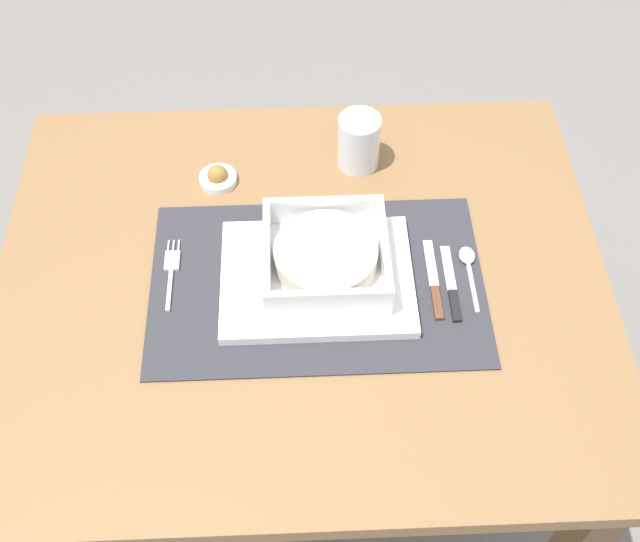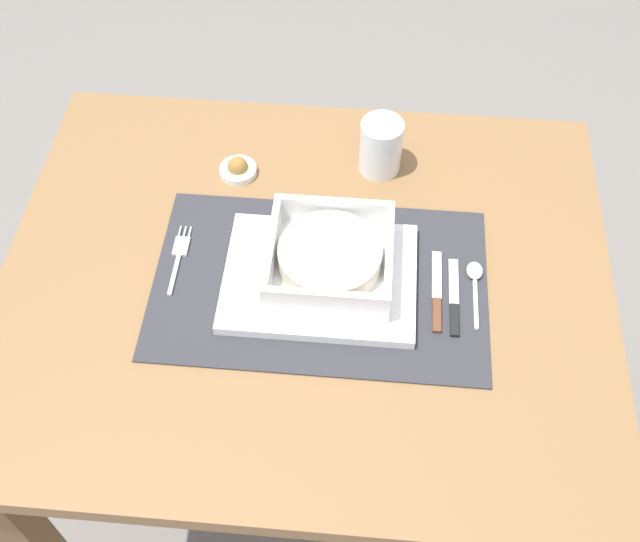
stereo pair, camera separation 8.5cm
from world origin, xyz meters
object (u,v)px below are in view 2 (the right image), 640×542
(dining_table, at_px, (306,316))
(drinking_glass, at_px, (381,148))
(fork, at_px, (179,254))
(spoon, at_px, (475,278))
(butter_knife, at_px, (454,302))
(porridge_bowl, at_px, (330,258))
(bread_knife, at_px, (437,296))
(condiment_saucer, at_px, (238,169))

(dining_table, height_order, drinking_glass, drinking_glass)
(fork, height_order, spoon, spoon)
(spoon, xyz_separation_m, butter_knife, (-0.03, -0.04, -0.00))
(dining_table, bearing_deg, porridge_bowl, 8.70)
(bread_knife, bearing_deg, spoon, 30.61)
(fork, height_order, butter_knife, butter_knife)
(porridge_bowl, height_order, condiment_saucer, porridge_bowl)
(dining_table, relative_size, condiment_saucer, 14.97)
(bread_knife, xyz_separation_m, condiment_saucer, (-0.32, 0.22, 0.00))
(dining_table, bearing_deg, spoon, 3.47)
(fork, bearing_deg, drinking_glass, 34.22)
(porridge_bowl, relative_size, fork, 1.37)
(butter_knife, height_order, condiment_saucer, condiment_saucer)
(porridge_bowl, xyz_separation_m, butter_knife, (0.18, -0.03, -0.04))
(porridge_bowl, distance_m, spoon, 0.21)
(butter_knife, xyz_separation_m, bread_knife, (-0.02, 0.01, -0.00))
(fork, height_order, drinking_glass, drinking_glass)
(dining_table, height_order, butter_knife, butter_knife)
(fork, distance_m, butter_knife, 0.41)
(spoon, bearing_deg, bread_knife, -147.78)
(dining_table, distance_m, butter_knife, 0.24)
(butter_knife, xyz_separation_m, condiment_saucer, (-0.34, 0.23, 0.00))
(spoon, distance_m, butter_knife, 0.05)
(dining_table, bearing_deg, drinking_glass, 67.08)
(butter_knife, height_order, drinking_glass, drinking_glass)
(fork, height_order, bread_knife, bread_knife)
(fork, distance_m, condiment_saucer, 0.19)
(porridge_bowl, xyz_separation_m, fork, (-0.23, 0.02, -0.04))
(bread_knife, height_order, drinking_glass, drinking_glass)
(porridge_bowl, bearing_deg, fork, 175.80)
(bread_knife, bearing_deg, drinking_glass, 107.44)
(drinking_glass, bearing_deg, bread_knife, -69.96)
(butter_knife, bearing_deg, bread_knife, 160.12)
(dining_table, relative_size, drinking_glass, 9.68)
(drinking_glass, xyz_separation_m, condiment_saucer, (-0.23, -0.03, -0.03))
(dining_table, distance_m, fork, 0.22)
(bread_knife, height_order, condiment_saucer, condiment_saucer)
(butter_knife, bearing_deg, fork, 170.45)
(dining_table, height_order, condiment_saucer, condiment_saucer)
(spoon, xyz_separation_m, bread_knife, (-0.05, -0.04, -0.00))
(spoon, relative_size, drinking_glass, 1.25)
(bread_knife, bearing_deg, fork, 170.97)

